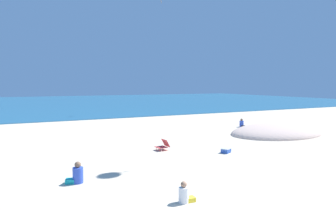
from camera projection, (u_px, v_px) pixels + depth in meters
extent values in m
plane|color=beige|center=(139.00, 144.00, 17.72)|extent=(120.00, 120.00, 0.00)
cube|color=#236084|center=(60.00, 102.00, 56.54)|extent=(120.00, 60.00, 0.05)
ellipsoid|color=beige|center=(276.00, 134.00, 21.31)|extent=(7.16, 5.01, 1.51)
cube|color=#D13D3D|center=(161.00, 147.00, 16.02)|extent=(0.58, 0.60, 0.03)
cube|color=#D13D3D|center=(166.00, 143.00, 16.16)|extent=(0.30, 0.58, 0.41)
cylinder|color=#B7B7BC|center=(161.00, 150.00, 15.71)|extent=(0.02, 0.02, 0.17)
cylinder|color=#B7B7BC|center=(156.00, 148.00, 16.18)|extent=(0.02, 0.02, 0.17)
cube|color=#2D56B7|center=(226.00, 151.00, 15.46)|extent=(0.60, 0.56, 0.21)
cube|color=white|center=(226.00, 148.00, 15.45)|extent=(0.62, 0.57, 0.04)
cylinder|color=white|center=(184.00, 195.00, 8.96)|extent=(0.33, 0.33, 0.48)
sphere|color=#A87A5B|center=(184.00, 184.00, 8.93)|extent=(0.19, 0.19, 0.19)
cube|color=yellow|center=(189.00, 199.00, 9.04)|extent=(0.36, 0.26, 0.14)
cylinder|color=blue|center=(242.00, 124.00, 24.72)|extent=(0.36, 0.36, 0.51)
sphere|color=#846047|center=(242.00, 120.00, 24.69)|extent=(0.20, 0.20, 0.20)
cube|color=black|center=(243.00, 126.00, 24.55)|extent=(0.29, 0.39, 0.15)
cylinder|color=blue|center=(78.00, 175.00, 10.73)|extent=(0.47, 0.47, 0.57)
sphere|color=#846047|center=(78.00, 165.00, 10.71)|extent=(0.23, 0.23, 0.23)
cube|color=#19ADB2|center=(72.00, 181.00, 10.72)|extent=(0.49, 0.41, 0.17)
cylinder|color=orange|center=(161.00, 2.00, 36.33)|extent=(0.06, 0.10, 0.47)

